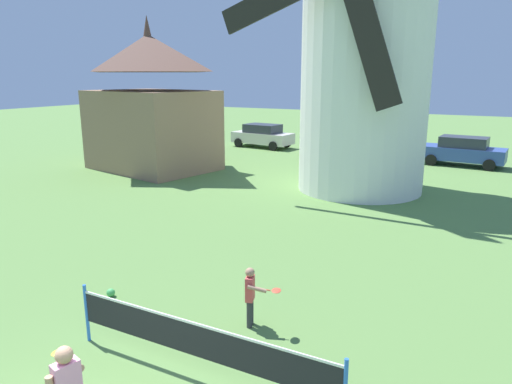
{
  "coord_description": "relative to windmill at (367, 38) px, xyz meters",
  "views": [
    {
      "loc": [
        4.35,
        -3.32,
        4.71
      ],
      "look_at": [
        0.46,
        4.06,
        2.64
      ],
      "focal_mm": 32.94,
      "sensor_mm": 36.0,
      "label": 1
    }
  ],
  "objects": [
    {
      "name": "windmill",
      "position": [
        0.0,
        0.0,
        0.0
      ],
      "size": [
        9.74,
        5.89,
        13.26
      ],
      "color": "white",
      "rests_on": "ground_plane"
    },
    {
      "name": "tennis_net",
      "position": [
        1.33,
        -13.91,
        -5.47
      ],
      "size": [
        4.87,
        0.06,
        1.1
      ],
      "color": "blue",
      "rests_on": "ground_plane"
    },
    {
      "name": "chapel",
      "position": [
        -10.74,
        -0.46,
        -2.88
      ],
      "size": [
        7.11,
        5.81,
        7.6
      ],
      "color": "#937056",
      "rests_on": "ground_plane"
    },
    {
      "name": "parked_car_red",
      "position": [
        -2.67,
        7.69,
        -5.35
      ],
      "size": [
        4.28,
        2.29,
        1.56
      ],
      "color": "red",
      "rests_on": "ground_plane"
    },
    {
      "name": "stray_ball",
      "position": [
        -2.01,
        -12.42,
        -6.07
      ],
      "size": [
        0.19,
        0.19,
        0.19
      ],
      "primitive_type": "sphere",
      "color": "#4CB259",
      "rests_on": "ground_plane"
    },
    {
      "name": "player_far",
      "position": [
        1.3,
        -12.07,
        -5.48
      ],
      "size": [
        0.78,
        0.39,
        1.2
      ],
      "color": "#333338",
      "rests_on": "ground_plane"
    },
    {
      "name": "parked_car_blue",
      "position": [
        3.4,
        7.96,
        -5.35
      ],
      "size": [
        4.31,
        2.14,
        1.56
      ],
      "color": "#334C99",
      "rests_on": "ground_plane"
    },
    {
      "name": "parked_car_cream",
      "position": [
        -9.15,
        8.87,
        -5.35
      ],
      "size": [
        4.28,
        2.27,
        1.56
      ],
      "color": "silver",
      "rests_on": "ground_plane"
    }
  ]
}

